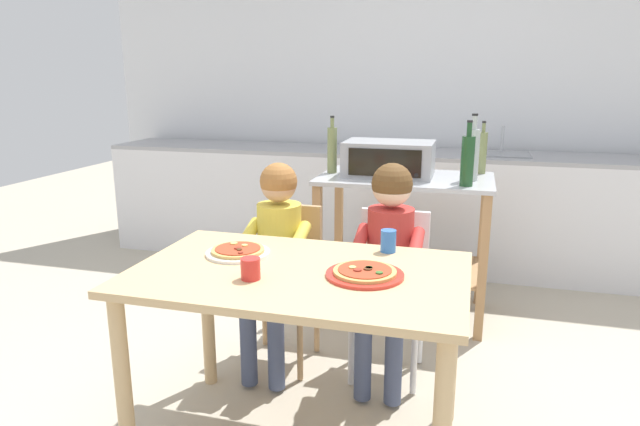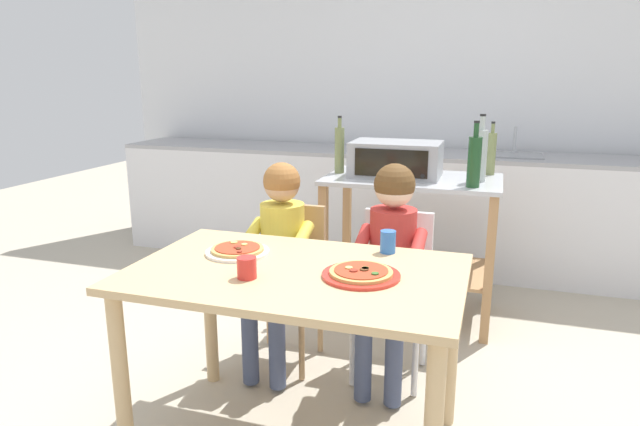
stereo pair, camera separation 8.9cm
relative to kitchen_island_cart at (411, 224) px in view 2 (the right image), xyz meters
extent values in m
plane|color=#B7AD99|center=(-0.22, -0.33, -0.59)|extent=(11.03, 11.03, 0.00)
cube|color=silver|center=(-0.22, 1.39, 0.76)|extent=(5.16, 0.12, 2.70)
cube|color=silver|center=(-0.22, 0.98, -0.15)|extent=(4.64, 0.60, 0.87)
cube|color=#9E9EA3|center=(-0.22, 0.98, 0.30)|extent=(4.64, 0.60, 0.03)
cube|color=gray|center=(0.59, 0.98, 0.31)|extent=(0.40, 0.33, 0.02)
cylinder|color=#B7BABF|center=(0.59, 1.10, 0.41)|extent=(0.02, 0.02, 0.20)
cube|color=#B7BABF|center=(0.00, 0.00, 0.28)|extent=(1.04, 0.62, 0.02)
cube|color=#AD7F51|center=(0.00, 0.00, -0.28)|extent=(0.95, 0.57, 0.02)
cube|color=#AD7F51|center=(-0.48, -0.27, -0.16)|extent=(0.05, 0.05, 0.85)
cube|color=#AD7F51|center=(0.48, -0.27, -0.16)|extent=(0.05, 0.05, 0.85)
cube|color=#AD7F51|center=(-0.48, 0.27, -0.16)|extent=(0.05, 0.05, 0.85)
cube|color=#AD7F51|center=(0.48, 0.27, -0.16)|extent=(0.05, 0.05, 0.85)
cube|color=#999BA0|center=(-0.10, 0.01, 0.39)|extent=(0.53, 0.34, 0.21)
cube|color=black|center=(-0.10, -0.17, 0.39)|extent=(0.42, 0.01, 0.16)
cylinder|color=black|center=(0.08, -0.17, 0.33)|extent=(0.02, 0.01, 0.02)
cylinder|color=olive|center=(0.44, 0.24, 0.42)|extent=(0.06, 0.06, 0.26)
cylinder|color=olive|center=(0.44, 0.24, 0.57)|extent=(0.02, 0.02, 0.06)
cylinder|color=black|center=(0.44, 0.24, 0.61)|extent=(0.02, 0.02, 0.01)
cylinder|color=#ADB7B2|center=(0.38, -0.02, 0.44)|extent=(0.07, 0.07, 0.30)
cylinder|color=#ADB7B2|center=(0.38, -0.02, 0.62)|extent=(0.03, 0.03, 0.08)
cylinder|color=black|center=(0.38, -0.02, 0.67)|extent=(0.03, 0.03, 0.01)
cylinder|color=olive|center=(-0.46, 0.01, 0.43)|extent=(0.06, 0.06, 0.28)
cylinder|color=olive|center=(-0.46, 0.01, 0.60)|extent=(0.02, 0.02, 0.06)
cylinder|color=black|center=(-0.46, 0.01, 0.64)|extent=(0.03, 0.03, 0.01)
cylinder|color=#1E4723|center=(0.36, -0.19, 0.43)|extent=(0.07, 0.07, 0.27)
cylinder|color=#1E4723|center=(0.36, -0.19, 0.60)|extent=(0.03, 0.03, 0.07)
cylinder|color=black|center=(0.36, -0.19, 0.64)|extent=(0.03, 0.03, 0.01)
cube|color=tan|center=(-0.22, -1.43, 0.16)|extent=(1.26, 0.79, 0.03)
cylinder|color=tan|center=(-0.79, -1.77, -0.22)|extent=(0.06, 0.06, 0.73)
cylinder|color=tan|center=(-0.79, -1.09, -0.22)|extent=(0.06, 0.06, 0.73)
cylinder|color=tan|center=(0.35, -1.09, -0.22)|extent=(0.06, 0.06, 0.73)
cube|color=tan|center=(-0.52, -0.82, -0.15)|extent=(0.36, 0.36, 0.04)
cube|color=tan|center=(-0.52, -0.66, 0.04)|extent=(0.34, 0.03, 0.38)
cylinder|color=tan|center=(-0.37, -0.97, -0.37)|extent=(0.03, 0.03, 0.42)
cylinder|color=tan|center=(-0.67, -0.97, -0.37)|extent=(0.03, 0.03, 0.42)
cylinder|color=tan|center=(-0.37, -0.67, -0.37)|extent=(0.03, 0.03, 0.42)
cylinder|color=tan|center=(-0.67, -0.67, -0.37)|extent=(0.03, 0.03, 0.42)
cube|color=silver|center=(0.03, -0.79, -0.15)|extent=(0.36, 0.36, 0.04)
cube|color=silver|center=(0.03, -0.63, 0.04)|extent=(0.34, 0.03, 0.38)
cylinder|color=silver|center=(0.18, -0.94, -0.37)|extent=(0.03, 0.03, 0.42)
cylinder|color=silver|center=(-0.12, -0.94, -0.37)|extent=(0.03, 0.03, 0.42)
cylinder|color=silver|center=(0.18, -0.64, -0.37)|extent=(0.03, 0.03, 0.42)
cylinder|color=silver|center=(-0.12, -0.64, -0.37)|extent=(0.03, 0.03, 0.42)
cube|color=#424C6B|center=(-0.45, -0.96, -0.11)|extent=(0.10, 0.30, 0.10)
cylinder|color=#424C6B|center=(-0.45, -1.09, -0.35)|extent=(0.08, 0.08, 0.44)
cube|color=#424C6B|center=(-0.59, -0.96, -0.11)|extent=(0.10, 0.30, 0.10)
cylinder|color=#424C6B|center=(-0.59, -1.09, -0.35)|extent=(0.08, 0.08, 0.44)
cylinder|color=yellow|center=(-0.39, -0.92, 0.12)|extent=(0.06, 0.26, 0.15)
cylinder|color=yellow|center=(-0.65, -0.92, 0.12)|extent=(0.06, 0.26, 0.15)
cylinder|color=yellow|center=(-0.52, -0.82, 0.08)|extent=(0.22, 0.22, 0.38)
sphere|color=tan|center=(-0.52, -0.82, 0.37)|extent=(0.18, 0.18, 0.18)
sphere|color=#9E6633|center=(-0.52, -0.82, 0.38)|extent=(0.18, 0.18, 0.18)
cube|color=#424C6B|center=(0.10, -0.93, -0.11)|extent=(0.10, 0.30, 0.10)
cylinder|color=#424C6B|center=(0.10, -1.06, -0.35)|extent=(0.08, 0.08, 0.44)
cube|color=#424C6B|center=(-0.04, -0.93, -0.11)|extent=(0.10, 0.30, 0.10)
cylinder|color=#424C6B|center=(-0.04, -1.06, -0.35)|extent=(0.08, 0.08, 0.44)
cylinder|color=#BC332D|center=(0.16, -0.89, 0.12)|extent=(0.06, 0.26, 0.15)
cylinder|color=#BC332D|center=(-0.10, -0.89, 0.12)|extent=(0.06, 0.26, 0.15)
cylinder|color=#BC332D|center=(0.03, -0.79, 0.08)|extent=(0.22, 0.22, 0.39)
sphere|color=beige|center=(0.03, -0.79, 0.38)|extent=(0.18, 0.18, 0.18)
sphere|color=brown|center=(0.03, -0.79, 0.40)|extent=(0.19, 0.19, 0.19)
cylinder|color=white|center=(-0.52, -1.32, 0.18)|extent=(0.26, 0.26, 0.01)
cylinder|color=tan|center=(-0.52, -1.32, 0.19)|extent=(0.22, 0.22, 0.01)
cylinder|color=#B23D23|center=(-0.52, -1.32, 0.20)|extent=(0.19, 0.19, 0.00)
cylinder|color=#DBC666|center=(-0.50, -1.29, 0.20)|extent=(0.03, 0.03, 0.01)
cylinder|color=maroon|center=(-0.52, -1.33, 0.20)|extent=(0.03, 0.03, 0.01)
cylinder|color=#DBC666|center=(-0.56, -1.27, 0.20)|extent=(0.03, 0.03, 0.01)
cylinder|color=#563319|center=(-0.50, -1.35, 0.20)|extent=(0.02, 0.02, 0.01)
cylinder|color=maroon|center=(-0.48, -1.38, 0.20)|extent=(0.02, 0.02, 0.01)
cylinder|color=red|center=(0.03, -1.43, 0.18)|extent=(0.29, 0.29, 0.01)
cylinder|color=tan|center=(0.03, -1.43, 0.19)|extent=(0.23, 0.23, 0.01)
cylinder|color=#B23D23|center=(0.03, -1.43, 0.20)|extent=(0.20, 0.20, 0.00)
cylinder|color=#386628|center=(0.05, -1.42, 0.20)|extent=(0.03, 0.03, 0.01)
cylinder|color=#DBC666|center=(-0.01, -1.43, 0.20)|extent=(0.03, 0.03, 0.01)
cylinder|color=#563319|center=(0.04, -1.43, 0.20)|extent=(0.03, 0.03, 0.01)
cylinder|color=#386628|center=(0.04, -1.42, 0.20)|extent=(0.03, 0.03, 0.01)
cylinder|color=#386628|center=(0.09, -1.46, 0.20)|extent=(0.03, 0.03, 0.01)
cylinder|color=maroon|center=(0.01, -1.45, 0.20)|extent=(0.03, 0.03, 0.01)
cylinder|color=red|center=(-0.36, -1.57, 0.21)|extent=(0.07, 0.07, 0.08)
cylinder|color=blue|center=(0.07, -1.12, 0.22)|extent=(0.06, 0.06, 0.09)
camera|label=1|loc=(0.39, -3.32, 0.89)|focal=31.16mm
camera|label=2|loc=(0.47, -3.30, 0.89)|focal=31.16mm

